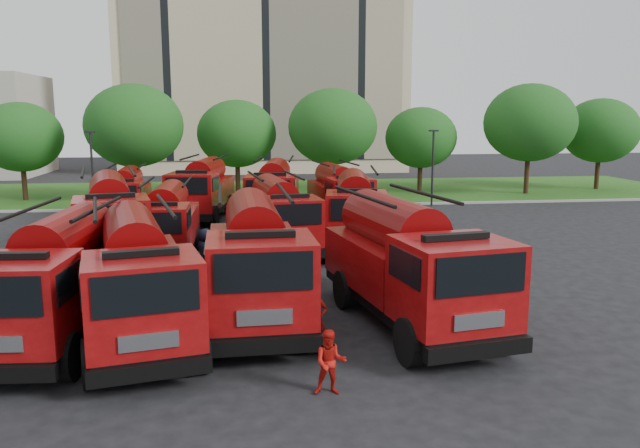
{
  "coord_description": "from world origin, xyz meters",
  "views": [
    {
      "loc": [
        -0.86,
        -23.27,
        6.15
      ],
      "look_at": [
        2.29,
        1.1,
        1.8
      ],
      "focal_mm": 35.0,
      "sensor_mm": 36.0,
      "label": 1
    }
  ],
  "objects_px": {
    "fire_truck_6": "(279,215)",
    "firefighter_1": "(330,394)",
    "firefighter_2": "(473,302)",
    "fire_truck_7": "(355,211)",
    "firefighter_3": "(503,311)",
    "fire_truck_5": "(166,223)",
    "fire_truck_8": "(126,196)",
    "firefighter_5": "(363,259)",
    "fire_truck_1": "(137,279)",
    "fire_truck_4": "(111,219)",
    "fire_truck_2": "(256,261)",
    "fire_truck_9": "(202,189)",
    "fire_truck_10": "(274,192)",
    "fire_truck_0": "(54,280)",
    "firefighter_4": "(206,276)",
    "fire_truck_3": "(409,264)",
    "fire_truck_11": "(339,193)",
    "firefighter_0": "(316,351)"
  },
  "relations": [
    {
      "from": "fire_truck_7",
      "to": "firefighter_5",
      "type": "distance_m",
      "value": 3.03
    },
    {
      "from": "fire_truck_2",
      "to": "firefighter_3",
      "type": "xyz_separation_m",
      "value": [
        7.77,
        -0.19,
        -1.83
      ]
    },
    {
      "from": "fire_truck_7",
      "to": "fire_truck_9",
      "type": "xyz_separation_m",
      "value": [
        -7.47,
        9.25,
        0.02
      ]
    },
    {
      "from": "firefighter_4",
      "to": "fire_truck_10",
      "type": "bearing_deg",
      "value": -73.17
    },
    {
      "from": "fire_truck_5",
      "to": "firefighter_4",
      "type": "height_order",
      "value": "fire_truck_5"
    },
    {
      "from": "fire_truck_5",
      "to": "firefighter_3",
      "type": "height_order",
      "value": "fire_truck_5"
    },
    {
      "from": "fire_truck_2",
      "to": "fire_truck_9",
      "type": "bearing_deg",
      "value": 96.35
    },
    {
      "from": "firefighter_1",
      "to": "firefighter_2",
      "type": "xyz_separation_m",
      "value": [
        5.68,
        6.18,
        0.0
      ]
    },
    {
      "from": "fire_truck_7",
      "to": "fire_truck_4",
      "type": "bearing_deg",
      "value": -163.28
    },
    {
      "from": "fire_truck_6",
      "to": "fire_truck_11",
      "type": "height_order",
      "value": "fire_truck_6"
    },
    {
      "from": "fire_truck_2",
      "to": "firefighter_4",
      "type": "bearing_deg",
      "value": 106.63
    },
    {
      "from": "firefighter_1",
      "to": "fire_truck_7",
      "type": "bearing_deg",
      "value": 83.46
    },
    {
      "from": "fire_truck_9",
      "to": "firefighter_2",
      "type": "distance_m",
      "value": 20.81
    },
    {
      "from": "fire_truck_8",
      "to": "fire_truck_10",
      "type": "xyz_separation_m",
      "value": [
        8.37,
        -0.87,
        0.2
      ]
    },
    {
      "from": "fire_truck_7",
      "to": "fire_truck_11",
      "type": "distance_m",
      "value": 7.69
    },
    {
      "from": "firefighter_4",
      "to": "firefighter_0",
      "type": "bearing_deg",
      "value": 143.92
    },
    {
      "from": "firefighter_2",
      "to": "fire_truck_8",
      "type": "bearing_deg",
      "value": 45.23
    },
    {
      "from": "fire_truck_5",
      "to": "firefighter_1",
      "type": "relative_size",
      "value": 4.67
    },
    {
      "from": "fire_truck_0",
      "to": "fire_truck_4",
      "type": "distance_m",
      "value": 9.41
    },
    {
      "from": "firefighter_0",
      "to": "firefighter_2",
      "type": "xyz_separation_m",
      "value": [
        5.7,
        3.64,
        0.0
      ]
    },
    {
      "from": "fire_truck_10",
      "to": "firefighter_3",
      "type": "distance_m",
      "value": 18.54
    },
    {
      "from": "fire_truck_1",
      "to": "fire_truck_7",
      "type": "height_order",
      "value": "fire_truck_1"
    },
    {
      "from": "fire_truck_5",
      "to": "fire_truck_6",
      "type": "bearing_deg",
      "value": 12.18
    },
    {
      "from": "fire_truck_9",
      "to": "firefighter_3",
      "type": "xyz_separation_m",
      "value": [
        10.4,
        -19.3,
        -1.75
      ]
    },
    {
      "from": "fire_truck_1",
      "to": "fire_truck_4",
      "type": "bearing_deg",
      "value": 92.41
    },
    {
      "from": "fire_truck_5",
      "to": "fire_truck_8",
      "type": "distance_m",
      "value": 10.11
    },
    {
      "from": "fire_truck_4",
      "to": "fire_truck_9",
      "type": "bearing_deg",
      "value": 61.55
    },
    {
      "from": "fire_truck_0",
      "to": "firefighter_2",
      "type": "height_order",
      "value": "fire_truck_0"
    },
    {
      "from": "fire_truck_6",
      "to": "firefighter_1",
      "type": "distance_m",
      "value": 14.94
    },
    {
      "from": "fire_truck_6",
      "to": "firefighter_1",
      "type": "height_order",
      "value": "fire_truck_6"
    },
    {
      "from": "fire_truck_5",
      "to": "fire_truck_6",
      "type": "xyz_separation_m",
      "value": [
        4.9,
        1.01,
        0.06
      ]
    },
    {
      "from": "fire_truck_1",
      "to": "fire_truck_10",
      "type": "relative_size",
      "value": 1.01
    },
    {
      "from": "fire_truck_4",
      "to": "firefighter_2",
      "type": "bearing_deg",
      "value": -42.2
    },
    {
      "from": "fire_truck_3",
      "to": "fire_truck_2",
      "type": "bearing_deg",
      "value": 157.96
    },
    {
      "from": "fire_truck_0",
      "to": "fire_truck_9",
      "type": "xyz_separation_m",
      "value": [
        2.83,
        20.17,
        0.03
      ]
    },
    {
      "from": "fire_truck_5",
      "to": "firefighter_1",
      "type": "bearing_deg",
      "value": -69.42
    },
    {
      "from": "fire_truck_7",
      "to": "firefighter_3",
      "type": "relative_size",
      "value": 4.42
    },
    {
      "from": "fire_truck_4",
      "to": "firefighter_4",
      "type": "distance_m",
      "value": 5.25
    },
    {
      "from": "fire_truck_5",
      "to": "fire_truck_7",
      "type": "xyz_separation_m",
      "value": [
        8.42,
        1.37,
        0.15
      ]
    },
    {
      "from": "fire_truck_7",
      "to": "firefighter_4",
      "type": "xyz_separation_m",
      "value": [
        -6.63,
        -4.38,
        -1.73
      ]
    },
    {
      "from": "fire_truck_3",
      "to": "fire_truck_11",
      "type": "xyz_separation_m",
      "value": [
        0.9,
        18.5,
        -0.22
      ]
    },
    {
      "from": "fire_truck_11",
      "to": "firefighter_0",
      "type": "bearing_deg",
      "value": -106.51
    },
    {
      "from": "fire_truck_2",
      "to": "firefighter_5",
      "type": "xyz_separation_m",
      "value": [
        4.77,
        7.37,
        -1.83
      ]
    },
    {
      "from": "fire_truck_4",
      "to": "fire_truck_6",
      "type": "bearing_deg",
      "value": -2.8
    },
    {
      "from": "fire_truck_5",
      "to": "firefighter_2",
      "type": "height_order",
      "value": "fire_truck_5"
    },
    {
      "from": "fire_truck_4",
      "to": "firefighter_1",
      "type": "relative_size",
      "value": 5.62
    },
    {
      "from": "fire_truck_10",
      "to": "fire_truck_2",
      "type": "bearing_deg",
      "value": -87.74
    },
    {
      "from": "fire_truck_6",
      "to": "fire_truck_4",
      "type": "bearing_deg",
      "value": -177.91
    },
    {
      "from": "fire_truck_1",
      "to": "fire_truck_7",
      "type": "xyz_separation_m",
      "value": [
        8.08,
        11.25,
        -0.02
      ]
    },
    {
      "from": "fire_truck_4",
      "to": "fire_truck_10",
      "type": "bearing_deg",
      "value": 38.38
    }
  ]
}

